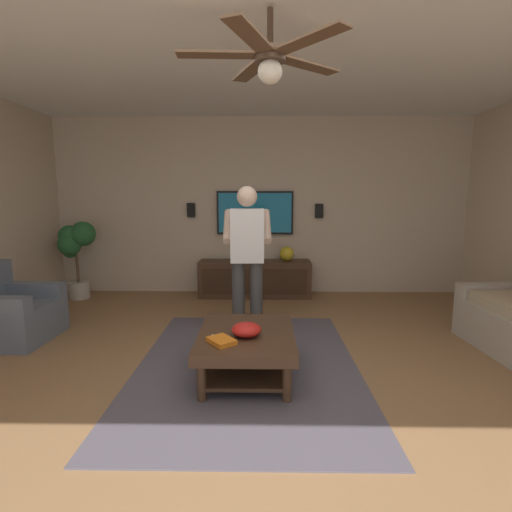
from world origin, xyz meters
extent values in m
plane|color=olive|center=(0.00, 0.00, 0.00)|extent=(7.69, 7.69, 0.00)
cube|color=#C6B299|center=(3.23, 0.00, 1.37)|extent=(0.10, 6.61, 2.73)
cube|color=white|center=(0.00, 0.00, 2.78)|extent=(6.56, 6.61, 0.10)
cube|color=#514C56|center=(0.40, 0.11, 0.01)|extent=(2.74, 1.98, 0.01)
cube|color=#A89E8E|center=(1.27, -2.60, 0.29)|extent=(0.23, 0.85, 0.58)
cube|color=slate|center=(1.01, 2.66, 0.20)|extent=(0.82, 0.82, 0.40)
cube|color=slate|center=(1.33, 2.65, 0.28)|extent=(0.18, 0.80, 0.56)
cube|color=#422B1C|center=(0.20, 0.11, 0.35)|extent=(1.00, 0.80, 0.10)
cylinder|color=#422B1C|center=(0.62, -0.21, 0.15)|extent=(0.07, 0.07, 0.30)
cylinder|color=#422B1C|center=(0.62, 0.43, 0.15)|extent=(0.07, 0.07, 0.30)
cylinder|color=#422B1C|center=(-0.22, -0.21, 0.15)|extent=(0.07, 0.07, 0.30)
cylinder|color=#422B1C|center=(-0.22, 0.43, 0.15)|extent=(0.07, 0.07, 0.30)
cube|color=#382417|center=(0.20, 0.11, 0.10)|extent=(0.88, 0.68, 0.03)
cube|color=#422B1C|center=(2.90, 0.10, 0.28)|extent=(0.44, 1.70, 0.55)
cube|color=#352216|center=(2.68, 0.10, 0.28)|extent=(0.01, 1.56, 0.39)
cube|color=black|center=(3.14, 0.10, 1.27)|extent=(0.05, 1.19, 0.67)
cube|color=#19719B|center=(3.12, 0.10, 1.27)|extent=(0.01, 1.13, 0.61)
cylinder|color=#3F3F3F|center=(1.26, 0.05, 0.41)|extent=(0.14, 0.14, 0.82)
cylinder|color=#3F3F3F|center=(1.25, 0.25, 0.41)|extent=(0.14, 0.14, 0.82)
cube|color=white|center=(1.25, 0.15, 1.11)|extent=(0.23, 0.37, 0.58)
sphere|color=beige|center=(1.25, 0.15, 1.53)|extent=(0.22, 0.22, 0.22)
cylinder|color=beige|center=(1.44, -0.07, 1.20)|extent=(0.48, 0.11, 0.37)
cylinder|color=beige|center=(1.42, 0.37, 1.20)|extent=(0.48, 0.11, 0.37)
cube|color=white|center=(1.63, 0.16, 1.10)|extent=(0.04, 0.05, 0.16)
cylinder|color=#B7B2A8|center=(2.73, 2.76, 0.13)|extent=(0.30, 0.30, 0.25)
cylinder|color=brown|center=(2.73, 2.76, 0.46)|extent=(0.04, 0.04, 0.41)
sphere|color=#235B2D|center=(2.65, 2.79, 0.95)|extent=(0.32, 0.32, 0.32)
sphere|color=#235B2D|center=(2.77, 2.82, 0.82)|extent=(0.21, 0.21, 0.21)
sphere|color=#235B2D|center=(2.67, 2.61, 0.99)|extent=(0.36, 0.36, 0.36)
sphere|color=#235B2D|center=(2.66, 2.81, 0.73)|extent=(0.21, 0.21, 0.21)
sphere|color=#235B2D|center=(2.62, 2.79, 0.84)|extent=(0.33, 0.33, 0.33)
ellipsoid|color=red|center=(0.10, 0.11, 0.45)|extent=(0.24, 0.24, 0.11)
cube|color=white|center=(0.03, 0.32, 0.41)|extent=(0.07, 0.16, 0.02)
cube|color=orange|center=(-0.06, 0.30, 0.42)|extent=(0.27, 0.26, 0.04)
sphere|color=gold|center=(2.92, -0.39, 0.66)|extent=(0.22, 0.22, 0.22)
cube|color=black|center=(3.15, -0.91, 1.30)|extent=(0.06, 0.12, 0.22)
cube|color=black|center=(3.15, 1.10, 1.32)|extent=(0.06, 0.12, 0.22)
cylinder|color=#4C3828|center=(-0.27, -0.06, 2.57)|extent=(0.04, 0.04, 0.28)
cylinder|color=#4C3828|center=(-0.27, -0.06, 2.43)|extent=(0.20, 0.20, 0.08)
sphere|color=silver|center=(-0.27, -0.06, 2.33)|extent=(0.16, 0.16, 0.16)
cube|color=brown|center=(0.02, 0.06, 2.43)|extent=(0.56, 0.33, 0.02)
cube|color=brown|center=(-0.29, 0.26, 2.43)|extent=(0.15, 0.57, 0.02)
cube|color=brown|center=(-0.57, 0.05, 2.43)|extent=(0.57, 0.31, 0.02)
cube|color=brown|center=(-0.52, -0.27, 2.43)|extent=(0.50, 0.46, 0.02)
cube|color=brown|center=(-0.08, -0.32, 2.43)|extent=(0.44, 0.52, 0.02)
camera|label=1|loc=(-2.93, -0.02, 1.54)|focal=27.15mm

